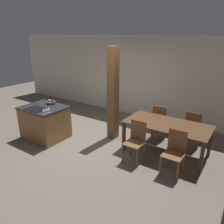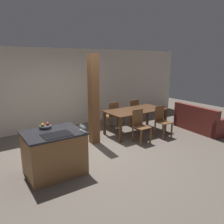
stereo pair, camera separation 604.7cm
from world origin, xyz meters
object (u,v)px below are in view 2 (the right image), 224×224
wine_glass_near (84,127)px  dining_chair_far_left (112,115)px  fruit_bowl (45,126)px  dining_table (136,112)px  timber_post (94,100)px  dining_chair_near_right (162,121)px  dining_chair_far_right (132,112)px  couch (201,122)px  kitchen_island (54,152)px  dining_chair_near_left (140,125)px  wine_glass_far (81,125)px  wine_glass_middle (83,126)px

wine_glass_near → dining_chair_far_left: (2.13, 2.17, -0.52)m
wine_glass_near → dining_chair_far_left: 3.09m
fruit_bowl → dining_table: size_ratio=0.13×
wine_glass_near → timber_post: (1.04, 1.46, 0.21)m
fruit_bowl → wine_glass_near: 0.91m
dining_chair_near_right → dining_chair_far_right: size_ratio=1.00×
dining_chair_far_right → couch: size_ratio=0.53×
kitchen_island → fruit_bowl: size_ratio=4.51×
wine_glass_near → couch: (4.54, 0.41, -0.74)m
couch → dining_table: bearing=67.6°
dining_chair_near_right → dining_chair_far_right: (-0.00, 1.43, 0.00)m
wine_glass_near → dining_chair_near_left: wine_glass_near is taller
wine_glass_far → dining_table: bearing=26.7°
kitchen_island → dining_chair_far_left: dining_chair_far_left is taller
wine_glass_near → dining_table: (2.58, 1.45, -0.35)m
kitchen_island → dining_chair_far_right: 3.95m
wine_glass_middle → timber_post: timber_post is taller
dining_table → dining_chair_far_right: (0.44, 0.72, -0.18)m
dining_chair_near_right → dining_chair_far_left: 1.69m
dining_chair_near_right → fruit_bowl: bearing=-179.7°
dining_table → dining_chair_far_left: dining_chair_far_left is taller
dining_chair_far_left → couch: (2.41, -1.75, -0.21)m
wine_glass_middle → dining_chair_near_right: 3.13m
dining_chair_near_right → wine_glass_far: bearing=-169.1°
dining_chair_near_left → dining_chair_near_right: size_ratio=1.00×
kitchen_island → dining_chair_far_right: size_ratio=1.23×
wine_glass_near → dining_chair_near_left: bearing=19.0°
wine_glass_near → timber_post: timber_post is taller
wine_glass_near → timber_post: bearing=54.4°
dining_chair_near_left → dining_chair_far_right: 1.69m
wine_glass_far → dining_table: wine_glass_far is taller
wine_glass_near → dining_chair_far_right: bearing=35.7°
dining_table → dining_chair_near_left: (-0.44, -0.72, -0.18)m
dining_chair_near_left → timber_post: timber_post is taller
fruit_bowl → dining_chair_far_right: bearing=22.1°
dining_chair_near_left → timber_post: bearing=146.4°
dining_chair_near_left → wine_glass_middle: bearing=-162.9°
kitchen_island → timber_post: size_ratio=0.47×
dining_chair_near_left → timber_post: 1.50m
dining_chair_near_left → kitchen_island: bearing=-172.8°
dining_chair_near_left → fruit_bowl: bearing=-179.5°
wine_glass_far → kitchen_island: bearing=154.4°
couch → wine_glass_middle: bearing=99.6°
wine_glass_middle → dining_chair_near_left: wine_glass_middle is taller
kitchen_island → timber_post: bearing=34.3°
dining_chair_far_left → timber_post: timber_post is taller
dining_table → couch: couch is taller
dining_table → timber_post: timber_post is taller
wine_glass_far → couch: wine_glass_far is taller
dining_chair_far_left → kitchen_island: bearing=33.8°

